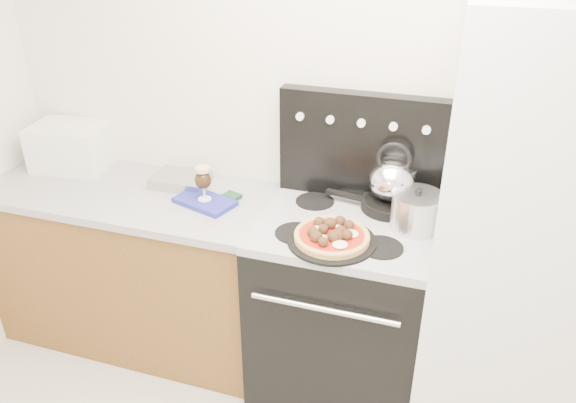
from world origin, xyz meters
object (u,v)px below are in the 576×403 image
at_px(fridge, 518,247).
at_px(pizza, 332,235).
at_px(beer_glass, 203,183).
at_px(base_cabinet, 139,268).
at_px(tea_kettle, 392,177).
at_px(toaster_oven, 71,146).
at_px(stock_pot, 416,212).
at_px(oven_mitt, 205,202).
at_px(skillet, 390,204).
at_px(stove_body, 341,310).
at_px(pizza_pan, 332,241).

height_order(fridge, pizza, fridge).
height_order(fridge, beer_glass, fridge).
bearing_deg(beer_glass, base_cabinet, 177.71).
distance_m(pizza, tea_kettle, 0.42).
bearing_deg(beer_glass, toaster_oven, 168.55).
height_order(tea_kettle, stock_pot, tea_kettle).
distance_m(fridge, tea_kettle, 0.59).
relative_size(fridge, oven_mitt, 6.80).
relative_size(pizza, skillet, 1.20).
relative_size(fridge, tea_kettle, 8.19).
height_order(beer_glass, tea_kettle, tea_kettle).
bearing_deg(oven_mitt, toaster_oven, 168.55).
height_order(toaster_oven, pizza, toaster_oven).
relative_size(pizza, stock_pot, 1.48).
bearing_deg(beer_glass, fridge, -1.37).
bearing_deg(stock_pot, base_cabinet, -178.91).
relative_size(base_cabinet, stove_body, 1.65).
relative_size(beer_glass, tea_kettle, 0.73).
bearing_deg(skillet, oven_mitt, -167.90).
distance_m(beer_glass, pizza, 0.68).
bearing_deg(tea_kettle, stock_pot, -37.92).
distance_m(fridge, beer_glass, 1.38).
distance_m(tea_kettle, stock_pot, 0.20).
height_order(base_cabinet, stove_body, stove_body).
distance_m(fridge, pizza_pan, 0.74).
bearing_deg(toaster_oven, beer_glass, -18.83).
relative_size(oven_mitt, tea_kettle, 1.20).
xyz_separation_m(fridge, skillet, (-0.54, 0.21, -0.01)).
bearing_deg(toaster_oven, base_cabinet, -27.68).
height_order(pizza_pan, skillet, skillet).
bearing_deg(stove_body, pizza, -97.65).
xyz_separation_m(fridge, pizza, (-0.72, -0.14, 0.00)).
bearing_deg(pizza, skillet, 62.63).
relative_size(beer_glass, skillet, 0.65).
bearing_deg(skillet, toaster_oven, -179.72).
xyz_separation_m(tea_kettle, stock_pot, (0.13, -0.14, -0.09)).
xyz_separation_m(stove_body, fridge, (0.70, -0.03, 0.51)).
xyz_separation_m(fridge, beer_glass, (-1.38, 0.03, 0.06)).
bearing_deg(pizza_pan, tea_kettle, 62.63).
relative_size(stove_body, stock_pot, 4.19).
bearing_deg(stove_body, fridge, -2.05).
xyz_separation_m(toaster_oven, pizza, (1.50, -0.34, -0.06)).
height_order(fridge, tea_kettle, fridge).
bearing_deg(skillet, tea_kettle, 0.00).
distance_m(fridge, toaster_oven, 2.23).
height_order(fridge, skillet, fridge).
relative_size(stove_body, beer_glass, 5.22).
bearing_deg(pizza, beer_glass, 165.13).
distance_m(base_cabinet, skillet, 1.38).
bearing_deg(beer_glass, skillet, 12.10).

